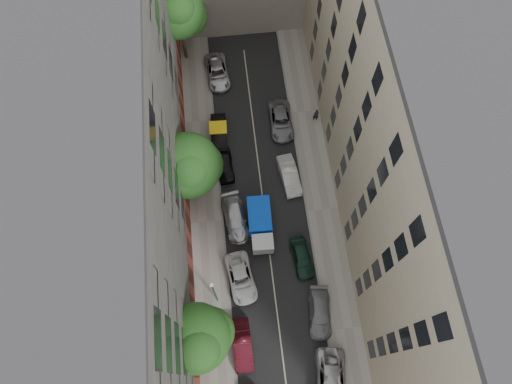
{
  "coord_description": "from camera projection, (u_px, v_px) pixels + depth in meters",
  "views": [
    {
      "loc": [
        -2.47,
        -14.62,
        40.58
      ],
      "look_at": [
        -0.84,
        -0.01,
        6.0
      ],
      "focal_mm": 32.0,
      "sensor_mm": 36.0,
      "label": 1
    }
  ],
  "objects": [
    {
      "name": "building_right",
      "position": [
        412.0,
        155.0,
        34.41
      ],
      "size": [
        8.0,
        44.0,
        20.0
      ],
      "primitive_type": "cube",
      "color": "#B7AC8E",
      "rests_on": "ground"
    },
    {
      "name": "ground",
      "position": [
        265.0,
        216.0,
        43.14
      ],
      "size": [
        120.0,
        120.0,
        0.0
      ],
      "primitive_type": "plane",
      "color": "#4C4C49",
      "rests_on": "ground"
    },
    {
      "name": "road_surface",
      "position": [
        265.0,
        216.0,
        43.13
      ],
      "size": [
        8.0,
        44.0,
        0.02
      ],
      "primitive_type": "cube",
      "color": "black",
      "rests_on": "ground"
    },
    {
      "name": "car_left_3",
      "position": [
        235.0,
        218.0,
        42.28
      ],
      "size": [
        2.64,
        5.18,
        1.44
      ],
      "primitive_type": "imported",
      "rotation": [
        0.0,
        0.0,
        0.13
      ],
      "color": "#B1B0B5",
      "rests_on": "ground"
    },
    {
      "name": "car_right_1",
      "position": [
        320.0,
        313.0,
        38.98
      ],
      "size": [
        2.31,
        4.68,
        1.31
      ],
      "primitive_type": "imported",
      "rotation": [
        0.0,
        0.0,
        -0.11
      ],
      "color": "slate",
      "rests_on": "ground"
    },
    {
      "name": "car_right_0",
      "position": [
        331.0,
        382.0,
        36.78
      ],
      "size": [
        3.15,
        5.57,
        1.47
      ],
      "primitive_type": "imported",
      "rotation": [
        0.0,
        0.0,
        -0.14
      ],
      "color": "#B4B4B9",
      "rests_on": "ground"
    },
    {
      "name": "car_left_6",
      "position": [
        217.0,
        72.0,
        48.82
      ],
      "size": [
        2.67,
        5.13,
        1.38
      ],
      "primitive_type": "imported",
      "rotation": [
        0.0,
        0.0,
        0.08
      ],
      "color": "#BAB9BF",
      "rests_on": "ground"
    },
    {
      "name": "lamp_post",
      "position": [
        214.0,
        291.0,
        36.12
      ],
      "size": [
        0.36,
        0.36,
        6.71
      ],
      "color": "#1A5C37",
      "rests_on": "sidewalk_left"
    },
    {
      "name": "tree_far",
      "position": [
        178.0,
        13.0,
        44.33
      ],
      "size": [
        5.57,
        5.34,
        9.56
      ],
      "color": "#382619",
      "rests_on": "sidewalk_left"
    },
    {
      "name": "car_left_1",
      "position": [
        242.0,
        345.0,
        37.9
      ],
      "size": [
        1.63,
        4.41,
        1.44
      ],
      "primitive_type": "imported",
      "rotation": [
        0.0,
        0.0,
        0.03
      ],
      "color": "#4B0F19",
      "rests_on": "ground"
    },
    {
      "name": "sidewalk_right",
      "position": [
        322.0,
        210.0,
        43.31
      ],
      "size": [
        3.0,
        44.0,
        0.15
      ],
      "primitive_type": "cube",
      "color": "gray",
      "rests_on": "ground"
    },
    {
      "name": "car_right_3",
      "position": [
        289.0,
        175.0,
        43.99
      ],
      "size": [
        2.07,
        4.56,
        1.45
      ],
      "primitive_type": "imported",
      "rotation": [
        0.0,
        0.0,
        0.12
      ],
      "color": "silver",
      "rests_on": "ground"
    },
    {
      "name": "building_left",
      "position": [
        119.0,
        185.0,
        33.46
      ],
      "size": [
        8.0,
        44.0,
        20.0
      ],
      "primitive_type": "cube",
      "color": "#464341",
      "rests_on": "ground"
    },
    {
      "name": "tree_mid",
      "position": [
        189.0,
        167.0,
        39.35
      ],
      "size": [
        6.0,
        5.83,
        8.11
      ],
      "color": "#382619",
      "rests_on": "sidewalk_left"
    },
    {
      "name": "pedestrian",
      "position": [
        316.0,
        115.0,
        46.34
      ],
      "size": [
        0.64,
        0.43,
        1.71
      ],
      "primitive_type": "imported",
      "rotation": [
        0.0,
        0.0,
        3.1
      ],
      "color": "black",
      "rests_on": "sidewalk_right"
    },
    {
      "name": "car_right_2",
      "position": [
        302.0,
        258.0,
        40.84
      ],
      "size": [
        2.0,
        4.14,
        1.36
      ],
      "primitive_type": "imported",
      "rotation": [
        0.0,
        0.0,
        0.1
      ],
      "color": "#142E23",
      "rests_on": "ground"
    },
    {
      "name": "tarp_truck",
      "position": [
        260.0,
        225.0,
        41.44
      ],
      "size": [
        2.16,
        5.11,
        2.34
      ],
      "rotation": [
        0.0,
        0.0,
        -0.03
      ],
      "color": "black",
      "rests_on": "ground"
    },
    {
      "name": "sidewalk_left",
      "position": [
        207.0,
        222.0,
        42.83
      ],
      "size": [
        3.0,
        44.0,
        0.15
      ],
      "primitive_type": "cube",
      "color": "gray",
      "rests_on": "ground"
    },
    {
      "name": "car_left_4",
      "position": [
        225.0,
        165.0,
        44.49
      ],
      "size": [
        1.75,
        3.93,
        1.31
      ],
      "primitive_type": "imported",
      "rotation": [
        0.0,
        0.0,
        0.05
      ],
      "color": "black",
      "rests_on": "ground"
    },
    {
      "name": "car_left_5",
      "position": [
        219.0,
        133.0,
        45.81
      ],
      "size": [
        1.75,
        4.5,
        1.46
      ],
      "primitive_type": "imported",
      "rotation": [
        0.0,
        0.0,
        -0.05
      ],
      "color": "black",
      "rests_on": "ground"
    },
    {
      "name": "car_left_2",
      "position": [
        241.0,
        278.0,
        40.15
      ],
      "size": [
        2.87,
        5.04,
        1.33
      ],
      "primitive_type": "imported",
      "rotation": [
        0.0,
        0.0,
        0.15
      ],
      "color": "silver",
      "rests_on": "ground"
    },
    {
      "name": "car_right_4",
      "position": [
        281.0,
        121.0,
        46.44
      ],
      "size": [
        2.3,
        4.94,
        1.37
      ],
      "primitive_type": "imported",
      "rotation": [
        0.0,
        0.0,
        -0.01
      ],
      "color": "slate",
      "rests_on": "ground"
    },
    {
      "name": "tree_near",
      "position": [
        198.0,
        339.0,
        32.85
      ],
      "size": [
        5.34,
        5.08,
        8.98
      ],
      "color": "#382619",
      "rests_on": "sidewalk_left"
    }
  ]
}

